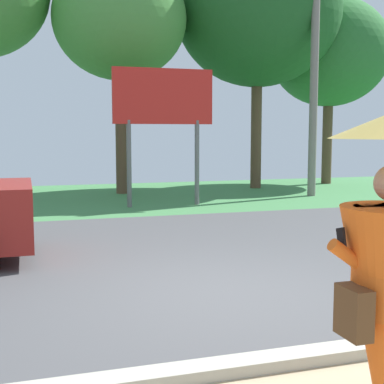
{
  "coord_description": "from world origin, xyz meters",
  "views": [
    {
      "loc": [
        -2.16,
        -5.79,
        1.89
      ],
      "look_at": [
        -0.05,
        1.0,
        1.1
      ],
      "focal_mm": 50.42,
      "sensor_mm": 36.0,
      "label": 1
    }
  ],
  "objects_px": {
    "utility_pole": "(315,60)",
    "tree_left_far": "(120,20)",
    "tree_right_far": "(258,11)",
    "tree_center_back": "(330,53)",
    "roadside_billboard": "(163,106)"
  },
  "relations": [
    {
      "from": "tree_center_back",
      "to": "tree_right_far",
      "type": "xyz_separation_m",
      "value": [
        -3.17,
        -0.7,
        1.12
      ]
    },
    {
      "from": "tree_left_far",
      "to": "tree_center_back",
      "type": "relative_size",
      "value": 1.06
    },
    {
      "from": "tree_left_far",
      "to": "tree_center_back",
      "type": "distance_m",
      "value": 7.91
    },
    {
      "from": "utility_pole",
      "to": "roadside_billboard",
      "type": "xyz_separation_m",
      "value": [
        -4.78,
        -0.85,
        -1.44
      ]
    },
    {
      "from": "tree_right_far",
      "to": "tree_center_back",
      "type": "bearing_deg",
      "value": 12.5
    },
    {
      "from": "utility_pole",
      "to": "tree_right_far",
      "type": "bearing_deg",
      "value": 104.17
    },
    {
      "from": "roadside_billboard",
      "to": "tree_center_back",
      "type": "height_order",
      "value": "tree_center_back"
    },
    {
      "from": "tree_left_far",
      "to": "roadside_billboard",
      "type": "bearing_deg",
      "value": -80.4
    },
    {
      "from": "utility_pole",
      "to": "tree_right_far",
      "type": "relative_size",
      "value": 0.91
    },
    {
      "from": "utility_pole",
      "to": "tree_left_far",
      "type": "distance_m",
      "value": 5.94
    },
    {
      "from": "utility_pole",
      "to": "tree_center_back",
      "type": "bearing_deg",
      "value": 52.88
    },
    {
      "from": "utility_pole",
      "to": "tree_left_far",
      "type": "height_order",
      "value": "utility_pole"
    },
    {
      "from": "utility_pole",
      "to": "tree_right_far",
      "type": "distance_m",
      "value": 3.3
    },
    {
      "from": "tree_right_far",
      "to": "tree_left_far",
      "type": "bearing_deg",
      "value": -176.27
    },
    {
      "from": "roadside_billboard",
      "to": "utility_pole",
      "type": "bearing_deg",
      "value": 10.07
    }
  ]
}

